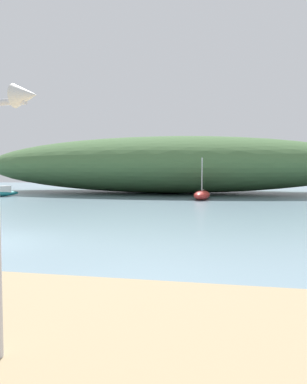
{
  "coord_description": "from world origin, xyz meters",
  "views": [
    {
      "loc": [
        7.54,
        -10.02,
        2.25
      ],
      "look_at": [
        4.12,
        7.81,
        1.23
      ],
      "focal_mm": 33.27,
      "sensor_mm": 36.0,
      "label": 1
    }
  ],
  "objects": [
    {
      "name": "distant_hill",
      "position": [
        1.5,
        28.54,
        3.03
      ],
      "size": [
        41.85,
        15.98,
        6.06
      ],
      "primitive_type": "ellipsoid",
      "color": "#476B3D",
      "rests_on": "ground"
    },
    {
      "name": "sailboat_by_sandbar",
      "position": [
        5.95,
        19.26,
        0.38
      ],
      "size": [
        1.53,
        3.66,
        3.42
      ],
      "color": "#B72D28",
      "rests_on": "ground"
    }
  ]
}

